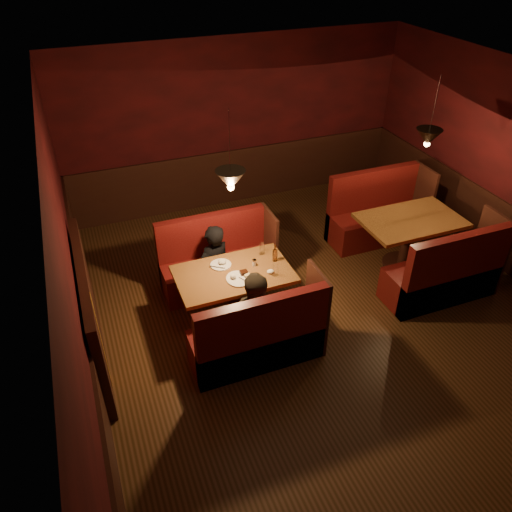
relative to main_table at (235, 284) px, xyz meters
name	(u,v)px	position (x,y,z in m)	size (l,w,h in m)	color
room	(311,253)	(0.89, -0.31, 0.45)	(6.02, 7.02, 2.92)	#3D2710
main_table	(235,284)	(0.00, 0.00, 0.00)	(1.44, 0.88, 1.01)	brown
main_bench_far	(218,264)	(0.02, 0.82, -0.25)	(1.59, 0.57, 1.08)	#550809
main_bench_near	(260,340)	(0.02, -0.82, -0.25)	(1.59, 0.57, 1.08)	#550809
second_table	(409,231)	(2.79, 0.24, 0.01)	(1.45, 0.93, 0.82)	brown
second_bench_far	(376,217)	(2.82, 1.10, -0.23)	(1.60, 0.60, 1.15)	#550809
second_bench_near	(446,277)	(2.82, -0.63, -0.23)	(1.60, 0.60, 1.15)	#550809
diner_a	(213,251)	(-0.09, 0.61, 0.14)	(0.53, 0.35, 1.46)	black
diner_b	(259,302)	(0.09, -0.59, 0.13)	(0.70, 0.55, 1.45)	black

